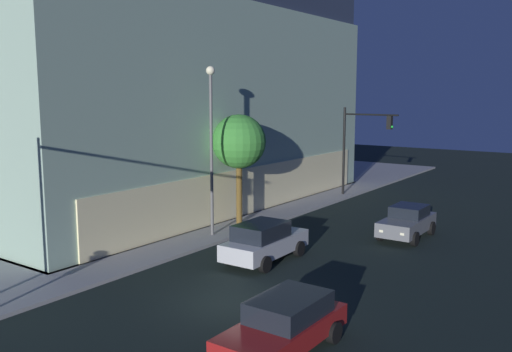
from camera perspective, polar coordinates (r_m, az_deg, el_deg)
The scene contains 8 objects.
ground_plane at distance 19.94m, azimuth -2.47°, elevation -13.02°, with size 120.00×120.00×0.00m, color black.
modern_building at distance 40.57m, azimuth -13.39°, elevation 8.31°, with size 28.95×22.86×14.84m.
traffic_light_far_corner at distance 39.21m, azimuth 10.77°, elevation 3.92°, with size 0.52×4.17×6.26m.
street_lamp_sidewalk at distance 27.67m, azimuth -4.69°, elevation 4.62°, with size 0.44×0.44×8.54m.
sidewalk_tree at distance 30.21m, azimuth -1.78°, elevation 3.54°, with size 2.98×2.98×6.09m.
car_red at distance 16.23m, azimuth 2.99°, elevation -15.11°, with size 4.51×2.09×1.57m.
car_silver at distance 24.32m, azimuth 0.84°, elevation -6.79°, with size 4.58×2.13×1.76m.
car_grey at distance 29.33m, azimuth 15.45°, elevation -4.59°, with size 4.26×2.03×1.63m.
Camera 1 is at (-14.66, -11.38, 7.30)m, focal length 38.49 mm.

